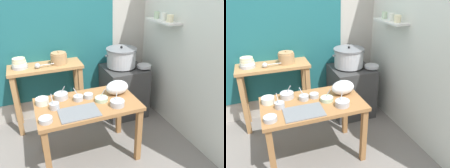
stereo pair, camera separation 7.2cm
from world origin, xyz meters
TOP-DOWN VIEW (x-y plane):
  - ground_plane at (0.00, 0.00)m, footprint 9.00×9.00m
  - wall_back at (0.08, 1.10)m, footprint 4.40×0.12m
  - wall_right at (1.40, 0.20)m, footprint 0.30×3.20m
  - prep_table at (0.06, -0.04)m, footprint 1.10×0.66m
  - back_shelf_table at (-0.25, 0.83)m, footprint 0.96×0.40m
  - stove_block at (0.85, 0.70)m, footprint 0.60×0.61m
  - steamer_pot at (0.81, 0.72)m, footprint 0.49×0.44m
  - clay_pot at (-0.07, 0.83)m, footprint 0.22×0.22m
  - bowl_stack_enamel at (-0.57, 0.84)m, footprint 0.19×0.19m
  - ladle at (-0.34, 0.75)m, footprint 0.31×0.07m
  - serving_tray at (-0.07, -0.21)m, footprint 0.40×0.28m
  - plastic_bag at (0.45, 0.03)m, footprint 0.27×0.18m
  - wide_pan at (1.10, 0.55)m, footprint 0.20×0.20m
  - prep_bowl_0 at (-0.18, 0.16)m, footprint 0.15×0.15m
  - prep_bowl_1 at (-0.29, -0.04)m, footprint 0.10×0.10m
  - prep_bowl_2 at (0.22, -0.06)m, footprint 0.14×0.14m
  - prep_bowl_3 at (0.11, 0.06)m, footprint 0.11×0.11m
  - prep_bowl_4 at (0.34, -0.22)m, footprint 0.15×0.15m
  - prep_bowl_5 at (-0.40, -0.25)m, footprint 0.13×0.13m
  - prep_bowl_6 at (-0.39, 0.11)m, footprint 0.14×0.14m
  - prep_bowl_7 at (-0.01, 0.05)m, footprint 0.11×0.11m

SIDE VIEW (x-z plane):
  - ground_plane at x=0.00m, z-range 0.00..0.00m
  - stove_block at x=0.85m, z-range -0.01..0.77m
  - prep_table at x=0.06m, z-range 0.25..0.97m
  - back_shelf_table at x=-0.25m, z-range 0.23..1.13m
  - serving_tray at x=-0.07m, z-range 0.72..0.73m
  - prep_bowl_2 at x=0.22m, z-range 0.67..0.82m
  - prep_bowl_5 at x=-0.40m, z-range 0.72..0.77m
  - prep_bowl_3 at x=0.11m, z-range 0.72..0.77m
  - prep_bowl_7 at x=-0.01m, z-range 0.67..0.83m
  - prep_bowl_4 at x=0.34m, z-range 0.69..0.82m
  - prep_bowl_0 at x=-0.18m, z-range 0.68..0.83m
  - prep_bowl_1 at x=-0.29m, z-range 0.67..0.84m
  - prep_bowl_6 at x=-0.39m, z-range 0.72..0.79m
  - wide_pan at x=1.10m, z-range 0.78..0.82m
  - plastic_bag at x=0.45m, z-range 0.72..0.89m
  - steamer_pot at x=0.81m, z-range 0.76..1.07m
  - ladle at x=-0.34m, z-range 0.90..0.97m
  - bowl_stack_enamel at x=-0.57m, z-range 0.89..1.03m
  - clay_pot at x=-0.07m, z-range 0.89..1.07m
  - wall_right at x=1.40m, z-range 0.00..2.60m
  - wall_back at x=0.08m, z-range 0.00..2.60m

